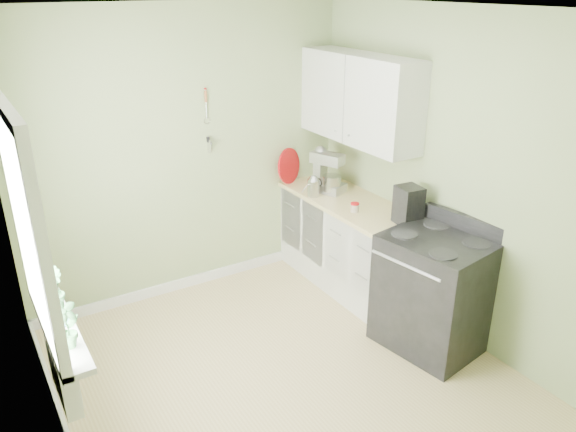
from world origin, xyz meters
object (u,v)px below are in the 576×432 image
kettle (313,186)px  coffee_maker (408,206)px  stove (434,292)px  stand_mixer (327,173)px

kettle → coffee_maker: coffee_maker is taller
kettle → coffee_maker: size_ratio=0.62×
kettle → coffee_maker: bearing=-71.6°
stove → coffee_maker: coffee_maker is taller
stove → kettle: 1.55m
stove → coffee_maker: (0.09, 0.48, 0.57)m
kettle → stand_mixer: bearing=16.4°
kettle → stove: bearing=-81.0°
stand_mixer → coffee_maker: stand_mixer is taller
stove → coffee_maker: 0.75m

